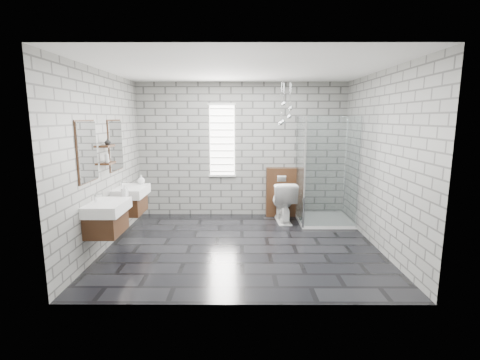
{
  "coord_description": "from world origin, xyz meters",
  "views": [
    {
      "loc": [
        -0.01,
        -5.27,
        1.99
      ],
      "look_at": [
        -0.03,
        0.35,
        0.99
      ],
      "focal_mm": 26.0,
      "sensor_mm": 36.0,
      "label": 1
    }
  ],
  "objects_px": {
    "vanity_right": "(129,193)",
    "shower_enclosure": "(321,198)",
    "vanity_left": "(104,209)",
    "toilet": "(283,201)",
    "cistern_panel": "(281,192)"
  },
  "relations": [
    {
      "from": "shower_enclosure",
      "to": "cistern_panel",
      "type": "bearing_deg",
      "value": 143.59
    },
    {
      "from": "toilet",
      "to": "cistern_panel",
      "type": "bearing_deg",
      "value": -93.35
    },
    {
      "from": "vanity_left",
      "to": "cistern_panel",
      "type": "xyz_separation_m",
      "value": [
        2.71,
        2.32,
        -0.26
      ]
    },
    {
      "from": "cistern_panel",
      "to": "toilet",
      "type": "relative_size",
      "value": 1.26
    },
    {
      "from": "shower_enclosure",
      "to": "toilet",
      "type": "xyz_separation_m",
      "value": [
        -0.7,
        0.12,
        -0.11
      ]
    },
    {
      "from": "toilet",
      "to": "vanity_right",
      "type": "bearing_deg",
      "value": 14.16
    },
    {
      "from": "vanity_left",
      "to": "shower_enclosure",
      "type": "bearing_deg",
      "value": 27.84
    },
    {
      "from": "vanity_left",
      "to": "shower_enclosure",
      "type": "relative_size",
      "value": 0.77
    },
    {
      "from": "cistern_panel",
      "to": "toilet",
      "type": "height_order",
      "value": "cistern_panel"
    },
    {
      "from": "vanity_left",
      "to": "shower_enclosure",
      "type": "xyz_separation_m",
      "value": [
        3.41,
        1.8,
        -0.25
      ]
    },
    {
      "from": "vanity_left",
      "to": "vanity_right",
      "type": "xyz_separation_m",
      "value": [
        0.0,
        1.07,
        0.0
      ]
    },
    {
      "from": "vanity_left",
      "to": "toilet",
      "type": "distance_m",
      "value": 3.34
    },
    {
      "from": "cistern_panel",
      "to": "shower_enclosure",
      "type": "relative_size",
      "value": 0.49
    },
    {
      "from": "vanity_right",
      "to": "shower_enclosure",
      "type": "xyz_separation_m",
      "value": [
        3.41,
        0.73,
        -0.25
      ]
    },
    {
      "from": "vanity_right",
      "to": "cistern_panel",
      "type": "bearing_deg",
      "value": 24.74
    }
  ]
}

